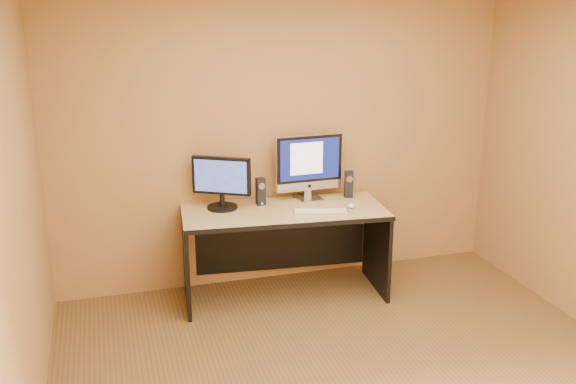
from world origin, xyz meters
The scene contains 10 objects.
walls centered at (0.00, 0.00, 1.30)m, with size 4.00×4.00×2.60m, color olive, non-canonical shape.
desk centered at (-0.11, 1.59, 0.39)m, with size 1.68×0.73×0.78m, color tan, non-canonical shape.
imac centered at (0.19, 1.80, 1.07)m, with size 0.60×0.22×0.58m, color #B6B5BA, non-canonical shape.
second_monitor centered at (-0.60, 1.77, 1.00)m, with size 0.50×0.25×0.44m, color black, non-canonical shape.
speaker_left centered at (-0.26, 1.78, 0.89)m, with size 0.07×0.08×0.23m, color black, non-canonical shape.
speaker_right centered at (0.53, 1.77, 0.89)m, with size 0.07×0.08×0.23m, color black, non-canonical shape.
keyboard centered at (0.16, 1.43, 0.79)m, with size 0.45×0.12×0.02m, color silver.
mouse centered at (0.44, 1.49, 0.80)m, with size 0.06×0.11×0.04m, color silver.
cable_a centered at (0.18, 1.89, 0.78)m, with size 0.01×0.01×0.23m, color black.
cable_b centered at (0.09, 1.95, 0.78)m, with size 0.01×0.01×0.19m, color black.
Camera 1 is at (-1.51, -3.25, 2.46)m, focal length 40.00 mm.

